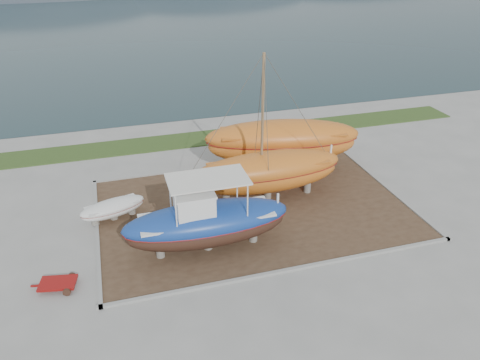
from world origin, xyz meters
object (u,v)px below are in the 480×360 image
object	(u,v)px
orange_sailboat	(270,130)
red_trailer	(58,285)
white_dinghy	(113,210)
orange_bare_hull	(282,146)
blue_caique	(207,215)

from	to	relation	value
orange_sailboat	red_trailer	distance (m)	13.93
white_dinghy	orange_bare_hull	xyz separation A→B (m)	(11.63, 3.27, 1.17)
blue_caique	orange_bare_hull	size ratio (longest dim) A/B	0.81
orange_bare_hull	red_trailer	size ratio (longest dim) A/B	4.25
orange_sailboat	orange_bare_hull	distance (m)	5.05
orange_bare_hull	red_trailer	distance (m)	16.92
blue_caique	orange_bare_hull	bearing A→B (deg)	47.66
orange_sailboat	orange_bare_hull	bearing A→B (deg)	56.96
white_dinghy	orange_bare_hull	bearing A→B (deg)	-1.37
blue_caique	white_dinghy	bearing A→B (deg)	136.57
blue_caique	orange_sailboat	size ratio (longest dim) A/B	0.93
white_dinghy	orange_bare_hull	world-z (taller)	orange_bare_hull
orange_bare_hull	orange_sailboat	bearing A→B (deg)	-111.88
blue_caique	orange_bare_hull	world-z (taller)	blue_caique
white_dinghy	red_trailer	xyz separation A→B (m)	(-2.85, -5.35, -0.45)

